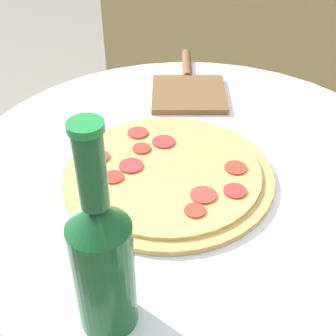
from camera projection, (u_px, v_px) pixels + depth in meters
name	position (u px, v px, depth m)	size (l,w,h in m)	color
table	(190.00, 236.00, 0.92)	(0.83, 0.83, 0.74)	white
fence_panel	(331.00, 17.00, 1.40)	(1.73, 0.04, 1.47)	tan
pizza	(168.00, 174.00, 0.78)	(0.35, 0.35, 0.02)	tan
beer_bottle	(102.00, 259.00, 0.50)	(0.07, 0.07, 0.28)	#195628
pizza_paddle	(188.00, 88.00, 1.02)	(0.22, 0.29, 0.02)	brown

